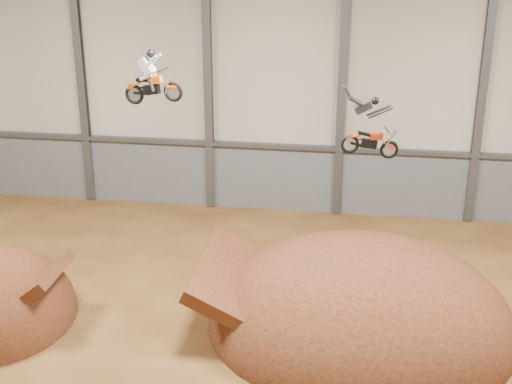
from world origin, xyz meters
The scene contains 12 objects.
floor centered at (0.00, 0.00, 0.00)m, with size 40.00×40.00×0.00m, color #4D2E14.
back_wall centered at (0.00, 15.00, 7.00)m, with size 40.00×0.10×14.00m, color #BBB6A5.
lower_band_back centered at (0.00, 14.90, 1.75)m, with size 39.80×0.18×3.50m, color slate.
steel_rail centered at (0.00, 14.75, 3.55)m, with size 39.80×0.35×0.20m, color #47494F.
steel_column_1 centered at (-10.00, 14.80, 7.00)m, with size 0.40×0.36×13.90m, color #47494F.
steel_column_2 centered at (-3.33, 14.80, 7.00)m, with size 0.40×0.36×13.90m, color #47494F.
steel_column_3 centered at (3.33, 14.80, 7.00)m, with size 0.40×0.36×13.90m, color #47494F.
steel_column_4 centered at (10.00, 14.80, 7.00)m, with size 0.40×0.36×13.90m, color #47494F.
takeoff_ramp centered at (-8.98, 2.35, 0.00)m, with size 5.61×6.47×5.61m, color #36190D.
landing_ramp centered at (4.67, 3.88, 0.00)m, with size 11.62×10.28×6.70m, color #36190D.
fmx_rider_a centered at (-2.72, 3.40, 9.58)m, with size 2.19×0.84×1.98m, color #E95800, non-canonical shape.
fmx_rider_b centered at (4.57, 2.92, 8.30)m, with size 2.58×0.74×2.21m, color #AD2C0B, non-canonical shape.
Camera 1 is at (4.16, -19.68, 14.72)m, focal length 50.00 mm.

